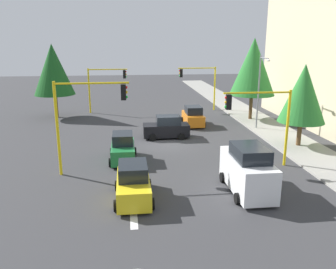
% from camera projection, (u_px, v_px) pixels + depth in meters
% --- Properties ---
extents(ground_plane, '(120.00, 120.00, 0.00)m').
position_uv_depth(ground_plane, '(166.00, 144.00, 29.25)').
color(ground_plane, '#353538').
extents(sidewalk_kerb, '(80.00, 4.00, 0.15)m').
position_uv_depth(sidewalk_kerb, '(265.00, 126.00, 35.21)').
color(sidewalk_kerb, gray).
rests_on(sidewalk_kerb, ground).
extents(lane_arrow_near, '(2.40, 1.10, 1.10)m').
position_uv_depth(lane_arrow_near, '(133.00, 210.00, 17.86)').
color(lane_arrow_near, silver).
rests_on(lane_arrow_near, ground).
extents(traffic_signal_far_left, '(0.36, 4.59, 5.27)m').
position_uv_depth(traffic_signal_far_left, '(200.00, 80.00, 42.33)').
color(traffic_signal_far_left, yellow).
rests_on(traffic_signal_far_left, ground).
extents(traffic_signal_near_right, '(0.36, 4.59, 5.97)m').
position_uv_depth(traffic_signal_near_right, '(85.00, 110.00, 21.75)').
color(traffic_signal_near_right, yellow).
rests_on(traffic_signal_near_right, ground).
extents(traffic_signal_far_right, '(0.36, 4.59, 5.21)m').
position_uv_depth(traffic_signal_far_right, '(105.00, 81.00, 41.07)').
color(traffic_signal_far_right, yellow).
rests_on(traffic_signal_far_right, ground).
extents(traffic_signal_near_left, '(0.36, 4.59, 5.22)m').
position_uv_depth(traffic_signal_near_left, '(262.00, 113.00, 23.16)').
color(traffic_signal_near_left, yellow).
rests_on(traffic_signal_near_left, ground).
extents(street_lamp_curbside, '(2.15, 0.28, 7.00)m').
position_uv_depth(street_lamp_curbside, '(261.00, 85.00, 32.62)').
color(street_lamp_curbside, slate).
rests_on(street_lamp_curbside, ground).
extents(tree_opposite_side, '(4.38, 4.38, 8.01)m').
position_uv_depth(tree_opposite_side, '(53.00, 70.00, 38.14)').
color(tree_opposite_side, brown).
rests_on(tree_opposite_side, ground).
extents(tree_roadside_mid, '(4.70, 4.70, 8.62)m').
position_uv_depth(tree_roadside_mid, '(253.00, 67.00, 36.58)').
color(tree_roadside_mid, brown).
rests_on(tree_roadside_mid, ground).
extents(tree_roadside_near, '(3.64, 3.64, 6.62)m').
position_uv_depth(tree_roadside_near, '(303.00, 94.00, 27.39)').
color(tree_roadside_near, brown).
rests_on(tree_roadside_near, ground).
extents(delivery_van_white, '(4.80, 2.22, 2.77)m').
position_uv_depth(delivery_van_white, '(248.00, 170.00, 19.78)').
color(delivery_van_white, white).
rests_on(delivery_van_white, ground).
extents(car_black, '(2.05, 3.99, 1.98)m').
position_uv_depth(car_black, '(167.00, 128.00, 30.96)').
color(car_black, black).
rests_on(car_black, ground).
extents(car_yellow, '(4.06, 2.06, 1.98)m').
position_uv_depth(car_yellow, '(133.00, 184.00, 18.94)').
color(car_yellow, yellow).
rests_on(car_yellow, ground).
extents(car_green, '(3.75, 1.94, 1.98)m').
position_uv_depth(car_green, '(123.00, 148.00, 25.08)').
color(car_green, '#1E7238').
rests_on(car_green, ground).
extents(car_orange, '(3.82, 2.05, 1.98)m').
position_uv_depth(car_orange, '(193.00, 117.00, 35.46)').
color(car_orange, orange).
rests_on(car_orange, ground).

